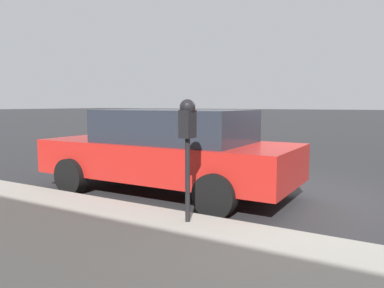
# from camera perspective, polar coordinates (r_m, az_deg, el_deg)

# --- Properties ---
(ground_plane) EXTENTS (220.00, 220.00, 0.00)m
(ground_plane) POSITION_cam_1_polar(r_m,az_deg,el_deg) (6.85, 14.39, -7.61)
(ground_plane) COLOR #2B2B2D
(parking_meter) EXTENTS (0.21, 0.19, 1.51)m
(parking_meter) POSITION_cam_1_polar(r_m,az_deg,el_deg) (4.52, -0.68, 2.33)
(parking_meter) COLOR black
(parking_meter) RESTS_ON sidewalk
(car_red) EXTENTS (2.07, 4.64, 1.50)m
(car_red) POSITION_cam_1_polar(r_m,az_deg,el_deg) (6.68, -3.58, -0.88)
(car_red) COLOR #B21E19
(car_red) RESTS_ON ground_plane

